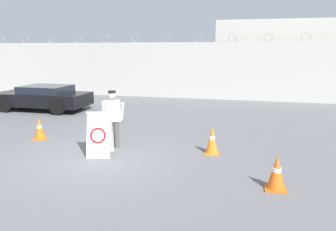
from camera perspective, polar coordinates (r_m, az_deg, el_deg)
ground_plane at (r=8.73m, az=-12.70°, el=-7.53°), size 90.00×90.00×0.00m
perimeter_wall at (r=18.91m, az=2.48°, el=7.86°), size 36.00×0.30×3.60m
building_block at (r=23.59m, az=20.78°, el=9.45°), size 9.49×6.88×4.45m
barricade_sign at (r=8.89m, az=-11.84°, el=-3.17°), size 0.74×0.77×1.18m
security_guard at (r=9.43m, az=-9.60°, el=-0.23°), size 0.65×0.43×1.66m
traffic_cone_near at (r=11.07m, az=-21.49°, el=-2.14°), size 0.37×0.37×0.69m
traffic_cone_mid at (r=8.96m, az=7.69°, el=-4.25°), size 0.37×0.37×0.78m
traffic_cone_far at (r=7.04m, az=18.38°, el=-9.43°), size 0.42×0.42×0.73m
parked_car_front_coupe at (r=16.19m, az=-20.90°, el=2.99°), size 4.25×1.95×1.14m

